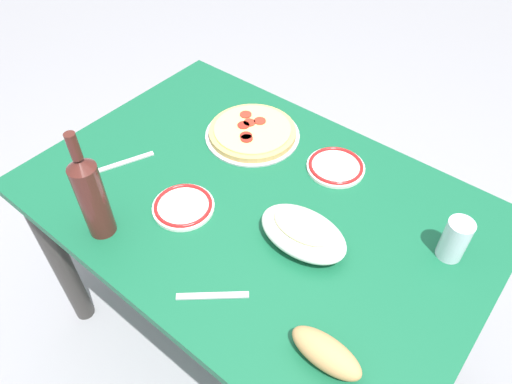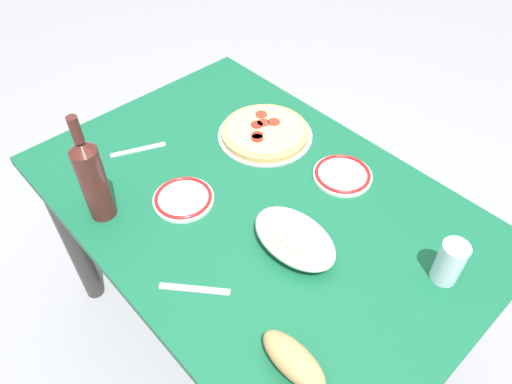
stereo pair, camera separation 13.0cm
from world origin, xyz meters
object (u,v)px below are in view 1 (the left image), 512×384
object	(u,v)px
baked_pasta_dish	(303,232)
water_glass	(455,239)
side_plate_near	(183,206)
side_plate_far	(336,166)
pepperoni_pizza	(252,132)
bread_loaf	(326,353)
wine_bottle	(91,195)
dining_table	(256,228)

from	to	relation	value
baked_pasta_dish	water_glass	size ratio (longest dim) A/B	2.02
baked_pasta_dish	side_plate_near	size ratio (longest dim) A/B	1.41
baked_pasta_dish	side_plate_far	world-z (taller)	baked_pasta_dish
pepperoni_pizza	baked_pasta_dish	size ratio (longest dim) A/B	1.26
bread_loaf	water_glass	bearing A→B (deg)	78.18
wine_bottle	side_plate_near	distance (m)	0.25
water_glass	side_plate_near	size ratio (longest dim) A/B	0.70
wine_bottle	bread_loaf	bearing A→B (deg)	6.05
water_glass	wine_bottle	bearing A→B (deg)	-146.10
side_plate_near	bread_loaf	size ratio (longest dim) A/B	1.02
side_plate_far	bread_loaf	xyz separation A→B (m)	(0.30, -0.52, 0.02)
side_plate_far	wine_bottle	bearing A→B (deg)	-120.77
dining_table	bread_loaf	xyz separation A→B (m)	(0.40, -0.27, 0.16)
dining_table	bread_loaf	world-z (taller)	bread_loaf
dining_table	side_plate_far	size ratio (longest dim) A/B	7.40
dining_table	water_glass	size ratio (longest dim) A/B	10.74
side_plate_far	pepperoni_pizza	bearing A→B (deg)	-172.70
water_glass	bread_loaf	distance (m)	0.44
water_glass	side_plate_far	distance (m)	0.40
dining_table	water_glass	world-z (taller)	water_glass
side_plate_near	wine_bottle	bearing A→B (deg)	-120.64
water_glass	side_plate_near	bearing A→B (deg)	-153.74
baked_pasta_dish	side_plate_near	bearing A→B (deg)	-160.97
wine_bottle	dining_table	bearing A→B (deg)	54.12
side_plate_far	bread_loaf	world-z (taller)	bread_loaf
pepperoni_pizza	side_plate_far	size ratio (longest dim) A/B	1.75
side_plate_near	water_glass	bearing A→B (deg)	26.26
water_glass	side_plate_far	bearing A→B (deg)	167.20
baked_pasta_dish	water_glass	xyz separation A→B (m)	(0.31, 0.20, 0.02)
water_glass	bread_loaf	bearing A→B (deg)	-101.82
dining_table	baked_pasta_dish	distance (m)	0.25
side_plate_far	bread_loaf	distance (m)	0.60
dining_table	water_glass	xyz separation A→B (m)	(0.49, 0.16, 0.18)
wine_bottle	baked_pasta_dish	bearing A→B (deg)	34.59
bread_loaf	side_plate_near	bearing A→B (deg)	167.68
bread_loaf	pepperoni_pizza	bearing A→B (deg)	140.96
wine_bottle	bread_loaf	xyz separation A→B (m)	(0.65, 0.07, -0.10)
pepperoni_pizza	baked_pasta_dish	world-z (taller)	baked_pasta_dish
dining_table	bread_loaf	bearing A→B (deg)	-33.56
water_glass	side_plate_far	world-z (taller)	water_glass
dining_table	pepperoni_pizza	world-z (taller)	pepperoni_pizza
water_glass	bread_loaf	world-z (taller)	water_glass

